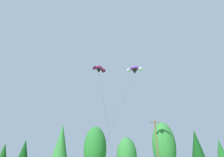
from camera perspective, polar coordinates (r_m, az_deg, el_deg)
The scene contains 10 objects.
treeline_tree_d at distance 54.95m, azimuth -24.47°, elevation -19.94°, with size 3.92×3.92×10.55m.
treeline_tree_e at distance 51.52m, azimuth -14.69°, elevation -18.49°, with size 4.71×4.71×14.15m.
treeline_tree_f at distance 49.77m, azimuth -4.95°, elevation -19.77°, with size 5.44×5.44×13.47m.
treeline_tree_g at distance 49.02m, azimuth 4.32°, elevation -21.61°, with size 4.71×4.71×10.78m.
treeline_tree_h at distance 55.34m, azimuth 14.89°, elevation -18.40°, with size 5.99×5.99×15.51m.
treeline_tree_i at distance 58.01m, azimuth 23.56°, elevation -18.40°, with size 4.59×4.59×13.58m.
treeline_tree_j at distance 62.28m, azimuth 29.35°, elevation -19.08°, with size 4.07×4.07×11.25m.
utility_pole at distance 41.47m, azimuth 13.13°, elevation -19.89°, with size 2.20×0.26×12.95m.
parafoil_kite_high_purple at distance 46.60m, azimuth 6.58°, elevation 2.47°, with size 12.03×14.99×24.70m.
parafoil_kite_mid_magenta at distance 43.70m, azimuth -3.80°, elevation 2.68°, with size 3.34×15.61×22.94m.
Camera 1 is at (-3.30, -6.20, 2.58)m, focal length 31.45 mm.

